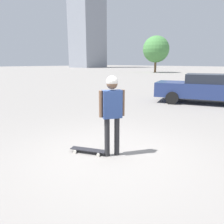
% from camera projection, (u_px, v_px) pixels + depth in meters
% --- Properties ---
extents(ground_plane, '(220.00, 220.00, 0.00)m').
position_uv_depth(ground_plane, '(112.00, 155.00, 4.77)').
color(ground_plane, gray).
extents(person, '(0.49, 0.37, 1.72)m').
position_uv_depth(person, '(112.00, 106.00, 4.52)').
color(person, '#262628').
rests_on(person, ground_plane).
extents(skateboard, '(0.53, 0.81, 0.09)m').
position_uv_depth(skateboard, '(88.00, 150.00, 4.86)').
color(skateboard, '#232328').
rests_on(skateboard, ground_plane).
extents(car_parked_near, '(3.37, 4.99, 1.43)m').
position_uv_depth(car_parked_near, '(206.00, 88.00, 10.61)').
color(car_parked_near, navy).
rests_on(car_parked_near, ground_plane).
extents(building_block_distant, '(10.07, 11.19, 39.51)m').
position_uv_depth(building_block_distant, '(87.00, 14.00, 81.41)').
color(building_block_distant, gray).
rests_on(building_block_distant, ground_plane).
extents(tree_distant, '(5.07, 5.07, 6.99)m').
position_uv_depth(tree_distant, '(156.00, 49.00, 42.26)').
color(tree_distant, brown).
rests_on(tree_distant, ground_plane).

